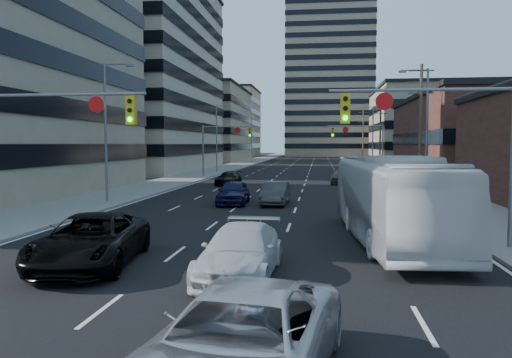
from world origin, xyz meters
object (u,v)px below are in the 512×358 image
Objects in this scene: transit_bus at (391,199)px; black_pickup at (91,240)px; white_van at (241,252)px; sedan_blue at (233,192)px; silver_suv at (241,344)px.

black_pickup is at bearing -156.34° from transit_bus.
transit_bus reaches higher than white_van.
transit_bus reaches higher than sedan_blue.
white_van is 0.42× the size of transit_bus.
black_pickup is 0.48× the size of transit_bus.
white_van is 1.12× the size of sedan_blue.
transit_bus is at bearing 51.62° from white_van.
white_van is 17.38m from sedan_blue.
white_van is 6.80m from silver_suv.
black_pickup is 1.15× the size of white_van.
transit_bus is at bearing -55.34° from sedan_blue.
transit_bus is 13.88m from sedan_blue.
sedan_blue is (-4.25, 23.81, -0.02)m from silver_suv.
white_van is at bearing 107.01° from silver_suv.
silver_suv is at bearing -111.83° from transit_bus.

